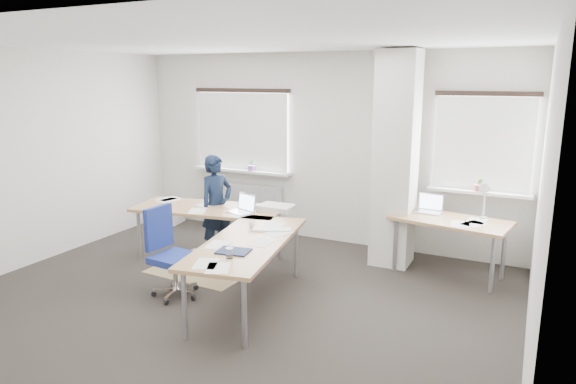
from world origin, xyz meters
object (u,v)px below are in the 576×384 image
at_px(desk_side, 451,222).
at_px(task_chair, 173,272).
at_px(desk_main, 230,225).
at_px(person, 217,206).

relative_size(desk_side, task_chair, 1.47).
height_order(desk_main, desk_side, desk_side).
distance_m(desk_side, task_chair, 3.40).
bearing_deg(desk_side, task_chair, -133.27).
height_order(desk_side, person, person).
relative_size(desk_main, task_chair, 2.75).
height_order(desk_main, task_chair, task_chair).
distance_m(desk_main, desk_side, 2.72).
distance_m(desk_main, task_chair, 0.88).
xyz_separation_m(desk_main, task_chair, (-0.33, -0.71, -0.41)).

